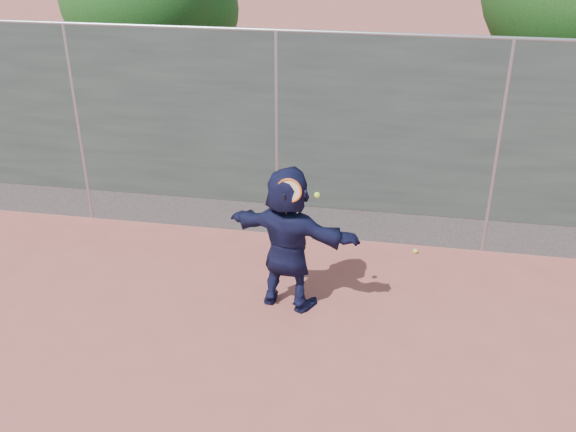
# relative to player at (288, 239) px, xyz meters

# --- Properties ---
(ground) EXTENTS (80.00, 80.00, 0.00)m
(ground) POSITION_rel_player_xyz_m (-0.48, -1.69, -0.91)
(ground) COLOR #9E4C42
(ground) RESTS_ON ground
(player) EXTENTS (1.77, 0.94, 1.82)m
(player) POSITION_rel_player_xyz_m (0.00, 0.00, 0.00)
(player) COLOR #141639
(player) RESTS_ON ground
(ball_ground) EXTENTS (0.07, 0.07, 0.07)m
(ball_ground) POSITION_rel_player_xyz_m (1.57, 1.55, -0.88)
(ball_ground) COLOR #B8EB34
(ball_ground) RESTS_ON ground
(fence) EXTENTS (20.00, 0.06, 3.03)m
(fence) POSITION_rel_player_xyz_m (-0.48, 1.81, 0.67)
(fence) COLOR #38423D
(fence) RESTS_ON ground
(swing_action) EXTENTS (0.49, 0.13, 0.51)m
(swing_action) POSITION_rel_player_xyz_m (0.08, -0.19, 0.70)
(swing_action) COLOR #E55915
(swing_action) RESTS_ON ground
(weed_clump) EXTENTS (0.68, 0.07, 0.30)m
(weed_clump) POSITION_rel_player_xyz_m (-0.19, 1.69, -0.78)
(weed_clump) COLOR #387226
(weed_clump) RESTS_ON ground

